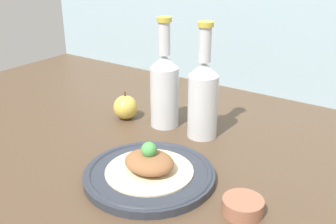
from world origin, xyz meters
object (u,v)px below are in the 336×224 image
at_px(plated_food, 149,163).
at_px(plate, 149,174).
at_px(dipping_bowl, 243,206).
at_px(cider_bottle_left, 164,87).
at_px(cider_bottle_right, 203,96).
at_px(apple, 125,107).

bearing_deg(plated_food, plate, -90.00).
bearing_deg(dipping_bowl, plated_food, -178.56).
bearing_deg(cider_bottle_left, plated_food, -61.60).
bearing_deg(plated_food, cider_bottle_right, 93.01).
height_order(cider_bottle_left, cider_bottle_right, same).
height_order(plated_food, cider_bottle_right, cider_bottle_right).
relative_size(cider_bottle_left, apple, 3.59).
relative_size(cider_bottle_right, apple, 3.59).
distance_m(plate, cider_bottle_left, 0.30).
bearing_deg(plate, apple, 139.03).
relative_size(cider_bottle_left, cider_bottle_right, 1.00).
distance_m(plate, apple, 0.34).
distance_m(apple, dipping_bowl, 0.53).
height_order(plate, plated_food, plated_food).
xyz_separation_m(plate, plated_food, (0.00, 0.00, 0.03)).
xyz_separation_m(plate, cider_bottle_right, (-0.01, 0.25, 0.10)).
bearing_deg(plated_food, cider_bottle_left, 118.40).
xyz_separation_m(plate, dipping_bowl, (0.22, 0.01, 0.00)).
relative_size(plated_food, apple, 2.28).
distance_m(cider_bottle_right, apple, 0.26).
distance_m(cider_bottle_left, dipping_bowl, 0.45).
distance_m(cider_bottle_right, dipping_bowl, 0.35).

